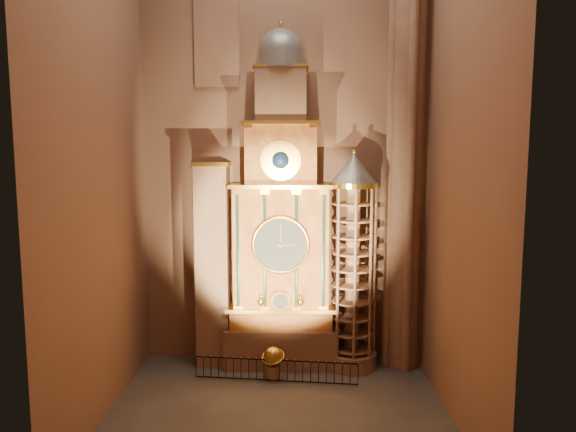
{
  "coord_description": "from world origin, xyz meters",
  "views": [
    {
      "loc": [
        0.74,
        -20.02,
        10.52
      ],
      "look_at": [
        0.37,
        3.0,
        7.8
      ],
      "focal_mm": 32.0,
      "sensor_mm": 36.0,
      "label": 1
    }
  ],
  "objects_px": {
    "astronomical_clock": "(281,234)",
    "stair_turret": "(352,263)",
    "iron_railing": "(276,371)",
    "portrait_tower": "(213,264)",
    "celestial_globe": "(273,360)"
  },
  "relations": [
    {
      "from": "stair_turret",
      "to": "astronomical_clock",
      "type": "bearing_deg",
      "value": 175.7
    },
    {
      "from": "portrait_tower",
      "to": "celestial_globe",
      "type": "distance_m",
      "value": 5.52
    },
    {
      "from": "astronomical_clock",
      "to": "stair_turret",
      "type": "distance_m",
      "value": 3.78
    },
    {
      "from": "stair_turret",
      "to": "iron_railing",
      "type": "xyz_separation_m",
      "value": [
        -3.71,
        -1.89,
        -4.7
      ]
    },
    {
      "from": "portrait_tower",
      "to": "stair_turret",
      "type": "distance_m",
      "value": 6.91
    },
    {
      "from": "astronomical_clock",
      "to": "stair_turret",
      "type": "bearing_deg",
      "value": -4.3
    },
    {
      "from": "portrait_tower",
      "to": "celestial_globe",
      "type": "height_order",
      "value": "portrait_tower"
    },
    {
      "from": "astronomical_clock",
      "to": "stair_turret",
      "type": "xyz_separation_m",
      "value": [
        3.5,
        -0.26,
        -1.41
      ]
    },
    {
      "from": "astronomical_clock",
      "to": "stair_turret",
      "type": "relative_size",
      "value": 1.55
    },
    {
      "from": "iron_railing",
      "to": "stair_turret",
      "type": "bearing_deg",
      "value": 26.97
    },
    {
      "from": "portrait_tower",
      "to": "stair_turret",
      "type": "height_order",
      "value": "stair_turret"
    },
    {
      "from": "portrait_tower",
      "to": "celestial_globe",
      "type": "relative_size",
      "value": 6.43
    },
    {
      "from": "portrait_tower",
      "to": "iron_railing",
      "type": "height_order",
      "value": "portrait_tower"
    },
    {
      "from": "celestial_globe",
      "to": "iron_railing",
      "type": "relative_size",
      "value": 0.21
    },
    {
      "from": "astronomical_clock",
      "to": "celestial_globe",
      "type": "relative_size",
      "value": 10.54
    }
  ]
}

